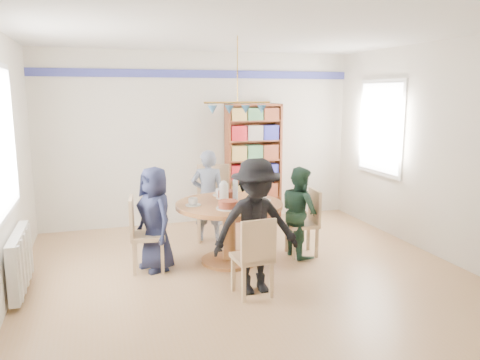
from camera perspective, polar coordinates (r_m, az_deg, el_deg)
name	(u,v)px	position (r m, az deg, el deg)	size (l,w,h in m)	color
ground	(250,277)	(5.43, 1.27, -11.70)	(5.00, 5.00, 0.00)	#A67F57
room_shell	(209,127)	(5.81, -3.84, 6.48)	(5.00, 5.00, 5.00)	white
radiator	(20,261)	(5.41, -25.24, -8.89)	(0.12, 1.00, 0.60)	silver
dining_table	(229,218)	(5.71, -1.32, -4.68)	(1.30, 1.30, 0.75)	olive
chair_left	(141,231)	(5.58, -11.95, -6.04)	(0.43, 0.43, 0.88)	tan
chair_right	(307,219)	(6.07, 8.17, -4.75)	(0.40, 0.40, 0.85)	tan
chair_far	(213,198)	(6.70, -3.30, -2.23)	(0.58, 0.58, 1.05)	tan
chair_near	(255,254)	(4.77, 1.81, -8.99)	(0.40, 0.40, 0.84)	tan
person_left	(155,219)	(5.56, -10.32, -4.67)	(0.60, 0.39, 1.23)	#1B203C
person_right	(300,212)	(5.99, 7.30, -3.84)	(0.56, 0.44, 1.15)	#183024
person_far	(208,196)	(6.55, -3.91, -1.93)	(0.47, 0.31, 1.29)	gray
person_near	(256,227)	(4.83, 1.94, -5.71)	(0.91, 0.52, 1.41)	black
bookshelf	(253,164)	(7.60, 1.63, 2.01)	(0.90, 0.27, 1.89)	brown
tableware	(227,198)	(5.67, -1.62, -2.15)	(1.07, 1.07, 0.28)	white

